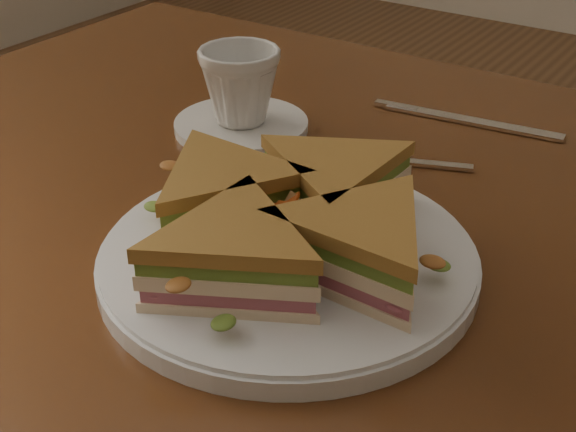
{
  "coord_description": "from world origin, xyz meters",
  "views": [
    {
      "loc": [
        0.3,
        -0.56,
        1.12
      ],
      "look_at": [
        0.01,
        -0.12,
        0.8
      ],
      "focal_mm": 50.0,
      "sensor_mm": 36.0,
      "label": 1
    }
  ],
  "objects_px": {
    "coffee_cup": "(240,86)",
    "plate": "(288,261)",
    "spoon": "(337,154)",
    "knife": "(459,120)",
    "table": "(349,294)",
    "saucer": "(241,125)",
    "sandwich_wedges": "(288,222)"
  },
  "relations": [
    {
      "from": "table",
      "to": "plate",
      "type": "xyz_separation_m",
      "value": [
        0.01,
        -0.12,
        0.11
      ]
    },
    {
      "from": "spoon",
      "to": "knife",
      "type": "relative_size",
      "value": 0.81
    },
    {
      "from": "spoon",
      "to": "saucer",
      "type": "distance_m",
      "value": 0.12
    },
    {
      "from": "table",
      "to": "saucer",
      "type": "distance_m",
      "value": 0.23
    },
    {
      "from": "saucer",
      "to": "coffee_cup",
      "type": "bearing_deg",
      "value": 0.0
    },
    {
      "from": "coffee_cup",
      "to": "spoon",
      "type": "bearing_deg",
      "value": -16.79
    },
    {
      "from": "table",
      "to": "spoon",
      "type": "relative_size",
      "value": 6.87
    },
    {
      "from": "spoon",
      "to": "table",
      "type": "bearing_deg",
      "value": -72.04
    },
    {
      "from": "plate",
      "to": "saucer",
      "type": "bearing_deg",
      "value": 134.56
    },
    {
      "from": "spoon",
      "to": "knife",
      "type": "height_order",
      "value": "spoon"
    },
    {
      "from": "spoon",
      "to": "knife",
      "type": "distance_m",
      "value": 0.17
    },
    {
      "from": "table",
      "to": "coffee_cup",
      "type": "distance_m",
      "value": 0.25
    },
    {
      "from": "knife",
      "to": "coffee_cup",
      "type": "height_order",
      "value": "coffee_cup"
    },
    {
      "from": "table",
      "to": "coffee_cup",
      "type": "relative_size",
      "value": 13.7
    },
    {
      "from": "plate",
      "to": "knife",
      "type": "bearing_deg",
      "value": 90.44
    },
    {
      "from": "sandwich_wedges",
      "to": "spoon",
      "type": "bearing_deg",
      "value": 109.89
    },
    {
      "from": "sandwich_wedges",
      "to": "knife",
      "type": "relative_size",
      "value": 1.33
    },
    {
      "from": "knife",
      "to": "plate",
      "type": "bearing_deg",
      "value": -96.41
    },
    {
      "from": "spoon",
      "to": "coffee_cup",
      "type": "bearing_deg",
      "value": 157.84
    },
    {
      "from": "sandwich_wedges",
      "to": "coffee_cup",
      "type": "distance_m",
      "value": 0.27
    },
    {
      "from": "sandwich_wedges",
      "to": "knife",
      "type": "xyz_separation_m",
      "value": [
        -0.0,
        0.35,
        -0.04
      ]
    },
    {
      "from": "plate",
      "to": "table",
      "type": "bearing_deg",
      "value": 93.37
    },
    {
      "from": "knife",
      "to": "saucer",
      "type": "distance_m",
      "value": 0.24
    },
    {
      "from": "sandwich_wedges",
      "to": "coffee_cup",
      "type": "xyz_separation_m",
      "value": [
        -0.19,
        0.2,
        0.01
      ]
    },
    {
      "from": "plate",
      "to": "sandwich_wedges",
      "type": "xyz_separation_m",
      "value": [
        0.0,
        0.0,
        0.04
      ]
    },
    {
      "from": "sandwich_wedges",
      "to": "coffee_cup",
      "type": "height_order",
      "value": "coffee_cup"
    },
    {
      "from": "coffee_cup",
      "to": "plate",
      "type": "bearing_deg",
      "value": -61.52
    },
    {
      "from": "plate",
      "to": "sandwich_wedges",
      "type": "bearing_deg",
      "value": 32.62
    },
    {
      "from": "saucer",
      "to": "coffee_cup",
      "type": "height_order",
      "value": "coffee_cup"
    },
    {
      "from": "plate",
      "to": "coffee_cup",
      "type": "bearing_deg",
      "value": 134.56
    },
    {
      "from": "sandwich_wedges",
      "to": "saucer",
      "type": "xyz_separation_m",
      "value": [
        -0.19,
        0.2,
        -0.04
      ]
    },
    {
      "from": "sandwich_wedges",
      "to": "table",
      "type": "bearing_deg",
      "value": 93.37
    }
  ]
}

